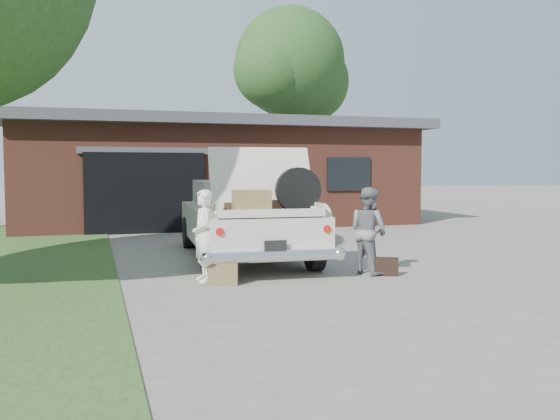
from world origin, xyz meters
name	(u,v)px	position (x,y,z in m)	size (l,w,h in m)	color
ground	(292,285)	(0.00, 0.00, 0.00)	(90.00, 90.00, 0.00)	gray
house	(211,171)	(0.98, 11.47, 1.67)	(12.80, 7.80, 3.30)	brown
tree_right	(292,69)	(5.78, 17.16, 6.24)	(5.66, 4.92, 8.99)	#38281E
sedan	(244,218)	(-0.03, 2.83, 0.79)	(2.39, 5.47, 2.13)	beige
woman_left	(203,236)	(-1.23, 0.68, 0.72)	(0.52, 0.34, 1.44)	white
woman_right	(368,230)	(1.53, 0.54, 0.73)	(0.71, 0.55, 1.46)	slate
suitcase_left	(223,274)	(-1.01, 0.28, 0.17)	(0.45, 0.14, 0.35)	olive
suitcase_right	(386,267)	(1.73, 0.26, 0.15)	(0.39, 0.12, 0.30)	black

